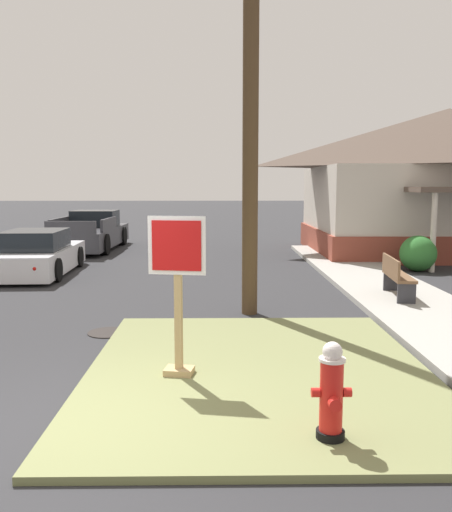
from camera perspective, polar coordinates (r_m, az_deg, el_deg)
The scene contains 12 objects.
ground_plane at distance 6.04m, azimuth -17.38°, elevation -17.19°, with size 160.00×160.00×0.00m, color #2B2B2D.
grass_corner_patch at distance 7.36m, azimuth 3.40°, elevation -11.95°, with size 4.49×5.38×0.08m, color olive.
sidewalk_strip at distance 12.53m, azimuth 17.71°, elevation -4.02°, with size 2.20×18.87×0.12m, color #9E9B93.
fire_hydrant at distance 5.38m, azimuth 11.06°, elevation -14.02°, with size 0.38×0.34×0.95m.
stop_sign at distance 6.84m, azimuth -5.09°, elevation -4.57°, with size 0.72×0.34×2.03m.
manhole_cover at distance 9.45m, azimuth -12.28°, elevation -7.89°, with size 0.70×0.70×0.02m, color black.
parked_sedan_white at distance 15.98m, azimuth -19.27°, elevation 0.09°, with size 1.97×4.29×1.25m.
pickup_truck_charcoal at distance 21.54m, azimuth -14.02°, elevation 2.31°, with size 2.14×5.38×1.48m.
street_bench at distance 12.05m, azimuth 17.51°, elevation -1.93°, with size 0.55×1.56×0.85m.
utility_pole at distance 10.68m, azimuth 2.66°, elevation 22.62°, with size 1.36×0.30×10.24m.
corner_house at distance 21.33m, azimuth 22.18°, elevation 7.45°, with size 9.98×7.94×5.20m.
shrub_near_porch at distance 16.57m, azimuth 19.60°, elevation 0.25°, with size 1.04×1.04×1.04m, color #30712F.
Camera 1 is at (1.65, -5.25, 2.49)m, focal length 37.93 mm.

